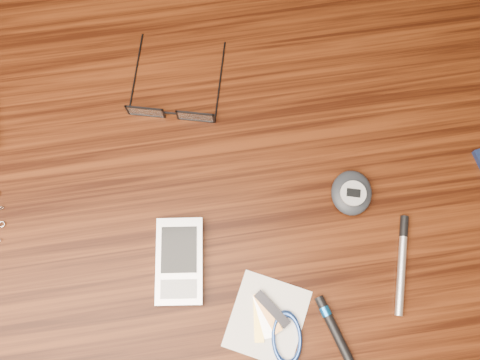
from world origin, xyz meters
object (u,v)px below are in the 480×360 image
Objects in this scene: pda_phone at (180,261)px; notepad_keys at (277,328)px; eyeglasses at (171,109)px; desk at (213,198)px; pedometer at (352,193)px; silver_pen at (402,257)px.

notepad_keys is (0.12, -0.11, -0.00)m from pda_phone.
pda_phone reaches higher than notepad_keys.
desk is at bearing -69.73° from eyeglasses.
desk is at bearing 106.24° from notepad_keys.
pedometer reaches higher than pda_phone.
pda_phone is at bearing 138.00° from notepad_keys.
silver_pen is (0.30, -0.04, -0.00)m from pda_phone.
pda_phone is 1.58× the size of pedometer.
desk is 7.29× the size of notepad_keys.
silver_pen is at bearing 20.32° from notepad_keys.
silver_pen is at bearing -41.89° from eyeglasses.
desk is 0.23m from pedometer.
pedometer reaches higher than notepad_keys.
notepad_keys is (0.10, -0.33, -0.01)m from eyeglasses.
silver_pen is (0.05, -0.10, -0.01)m from pedometer.
pda_phone is at bearing -116.36° from desk.
desk is 6.14× the size of eyeglasses.
pda_phone reaches higher than silver_pen.
desk is 0.31m from silver_pen.
eyeglasses is (-0.04, 0.11, 0.12)m from desk.
pda_phone is (-0.05, -0.11, 0.11)m from desk.
desk is at bearing 63.64° from pda_phone.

